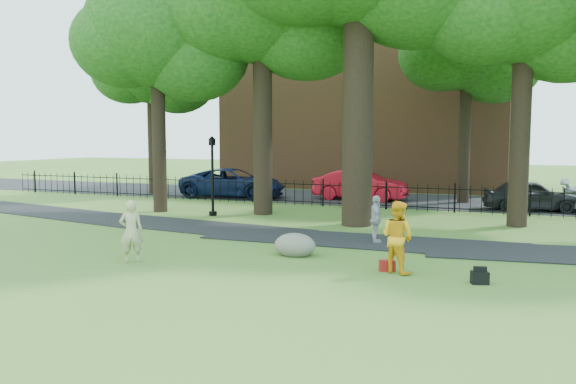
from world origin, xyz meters
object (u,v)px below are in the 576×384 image
at_px(red_sedan, 360,185).
at_px(lamppost, 212,177).
at_px(man, 397,237).
at_px(boulder, 295,243).
at_px(woman, 131,231).

bearing_deg(red_sedan, lamppost, 152.75).
distance_m(man, red_sedan, 15.78).
height_order(man, lamppost, lamppost).
relative_size(boulder, red_sedan, 0.24).
bearing_deg(boulder, red_sedan, 97.68).
relative_size(man, boulder, 1.50).
distance_m(woman, red_sedan, 16.55).
xyz_separation_m(woman, boulder, (3.64, 2.38, -0.48)).
bearing_deg(woman, lamppost, -109.03).
bearing_deg(man, boulder, 8.29).
height_order(boulder, red_sedan, red_sedan).
height_order(woman, lamppost, lamppost).
relative_size(lamppost, red_sedan, 0.69).
bearing_deg(man, woman, 37.70).
height_order(woman, boulder, woman).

